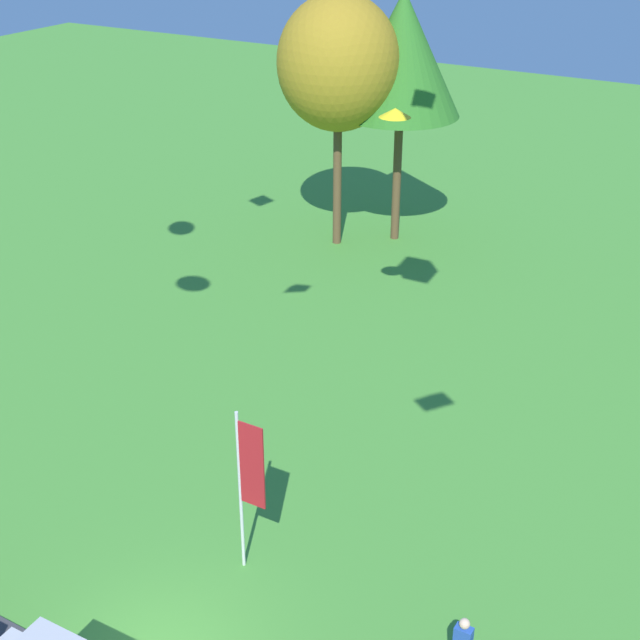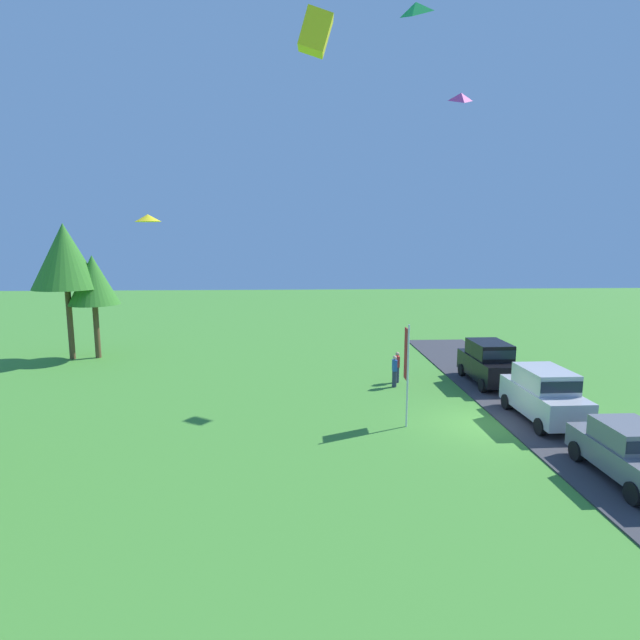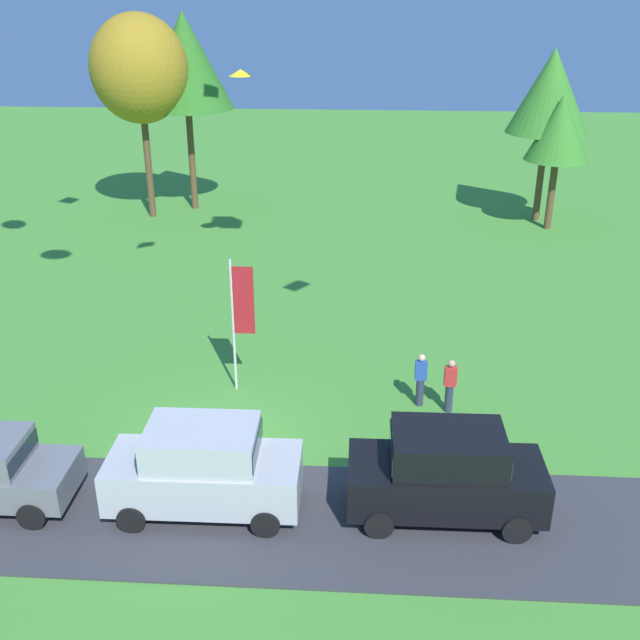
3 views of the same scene
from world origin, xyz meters
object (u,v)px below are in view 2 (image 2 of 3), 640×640
at_px(car_suv_mid_row, 544,393).
at_px(kite_box_low_drifter, 316,33).
at_px(car_suv_near_entrance, 489,361).
at_px(car_sedan_far_end, 629,450).
at_px(person_on_lawn, 397,367).
at_px(flag_banner, 407,361).
at_px(kite_diamond_high_right, 461,97).
at_px(kite_delta_near_flag, 148,218).
at_px(tree_far_right, 93,281).
at_px(person_watching_sky, 395,371).
at_px(tree_far_left, 65,257).
at_px(kite_diamond_topmost, 416,8).

height_order(car_suv_mid_row, kite_box_low_drifter, kite_box_low_drifter).
bearing_deg(car_suv_near_entrance, car_suv_mid_row, -178.40).
distance_m(car_sedan_far_end, car_suv_mid_row, 5.38).
bearing_deg(person_on_lawn, car_suv_near_entrance, -96.71).
xyz_separation_m(flag_banner, kite_diamond_high_right, (6.36, -3.88, 12.17)).
height_order(car_sedan_far_end, kite_delta_near_flag, kite_delta_near_flag).
bearing_deg(tree_far_right, car_suv_mid_row, -119.04).
xyz_separation_m(person_watching_sky, tree_far_right, (7.71, 18.38, 4.26)).
distance_m(person_on_lawn, tree_far_left, 22.05).
distance_m(flag_banner, kite_delta_near_flag, 11.54).
relative_size(car_sedan_far_end, tree_far_right, 0.65).
height_order(person_on_lawn, flag_banner, flag_banner).
bearing_deg(car_sedan_far_end, kite_delta_near_flag, 75.87).
height_order(kite_box_low_drifter, kite_delta_near_flag, kite_box_low_drifter).
height_order(tree_far_right, kite_box_low_drifter, kite_box_low_drifter).
height_order(person_watching_sky, tree_far_right, tree_far_right).
xyz_separation_m(car_sedan_far_end, tree_far_left, (18.24, 25.37, 5.66)).
xyz_separation_m(kite_diamond_topmost, kite_diamond_high_right, (7.54, -4.19, -0.86)).
relative_size(car_suv_mid_row, kite_diamond_high_right, 4.27).
xyz_separation_m(tree_far_right, kite_diamond_high_right, (-6.83, -21.63, 9.78)).
bearing_deg(kite_box_low_drifter, kite_diamond_topmost, -137.64).
bearing_deg(car_suv_near_entrance, tree_far_left, 74.14).
height_order(person_on_lawn, tree_far_left, tree_far_left).
distance_m(car_suv_mid_row, kite_diamond_topmost, 15.83).
bearing_deg(kite_diamond_high_right, car_suv_mid_row, -161.81).
distance_m(car_suv_near_entrance, flag_banner, 8.31).
bearing_deg(kite_diamond_topmost, tree_far_left, 53.47).
xyz_separation_m(car_suv_mid_row, kite_box_low_drifter, (2.49, 9.64, 15.02)).
bearing_deg(kite_box_low_drifter, car_sedan_far_end, -128.90).
relative_size(person_watching_sky, flag_banner, 0.39).
distance_m(car_suv_near_entrance, kite_delta_near_flag, 18.68).
xyz_separation_m(person_on_lawn, tree_far_right, (6.86, 18.69, 4.26)).
bearing_deg(tree_far_right, kite_diamond_topmost, -129.48).
distance_m(kite_diamond_topmost, kite_diamond_high_right, 8.67).
xyz_separation_m(tree_far_left, flag_banner, (-12.89, -19.29, -3.95)).
bearing_deg(kite_delta_near_flag, kite_diamond_high_right, -60.86).
relative_size(person_watching_sky, tree_far_left, 0.19).
height_order(car_suv_near_entrance, flag_banner, flag_banner).
distance_m(person_watching_sky, kite_diamond_topmost, 16.35).
xyz_separation_m(car_suv_near_entrance, person_on_lawn, (0.57, 4.86, -0.42)).
height_order(tree_far_left, kite_diamond_high_right, kite_diamond_high_right).
bearing_deg(person_watching_sky, person_on_lawn, -20.25).
bearing_deg(car_suv_near_entrance, kite_delta_near_flag, 114.27).
height_order(person_on_lawn, kite_diamond_topmost, kite_diamond_topmost).
bearing_deg(kite_diamond_topmost, person_on_lawn, -9.43).
bearing_deg(tree_far_left, car_sedan_far_end, -125.72).
xyz_separation_m(person_on_lawn, kite_diamond_high_right, (0.03, -2.94, 14.04)).
height_order(car_sedan_far_end, person_watching_sky, car_sedan_far_end).
bearing_deg(kite_diamond_high_right, kite_delta_near_flag, 119.14).
bearing_deg(kite_diamond_high_right, tree_far_left, 74.27).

